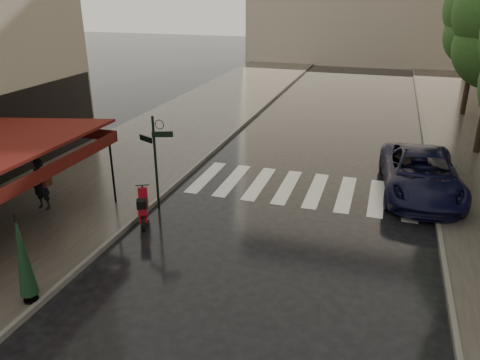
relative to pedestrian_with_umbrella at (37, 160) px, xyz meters
The scene contains 10 objects.
ground 5.18m from the pedestrian_with_umbrella, 19.86° to the right, with size 120.00×120.00×0.00m, color black.
sidewalk_near 10.48m from the pedestrian_with_umbrella, 89.56° to the left, with size 6.00×60.00×0.12m, color #38332D.
curb_near 10.94m from the pedestrian_with_umbrella, 73.17° to the left, with size 0.12×60.00×0.16m, color #595651.
curb_far 15.96m from the pedestrian_with_umbrella, 40.70° to the left, with size 0.12×60.00×0.16m, color #595651.
crosswalk 8.89m from the pedestrian_with_umbrella, 29.91° to the left, with size 7.85×3.20×0.01m.
signpost 3.64m from the pedestrian_with_umbrella, 21.68° to the left, with size 1.17×0.29×3.10m.
pedestrian_with_umbrella is the anchor object (origin of this frame).
scooter 3.66m from the pedestrian_with_umbrella, ahead, with size 0.86×1.43×1.03m.
parked_car 12.68m from the pedestrian_with_umbrella, 24.06° to the left, with size 2.50×5.42×1.51m, color black.
parasol_back 5.08m from the pedestrian_with_umbrella, 54.63° to the right, with size 0.40×0.40×2.17m.
Camera 1 is at (5.53, -9.41, 6.71)m, focal length 35.00 mm.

